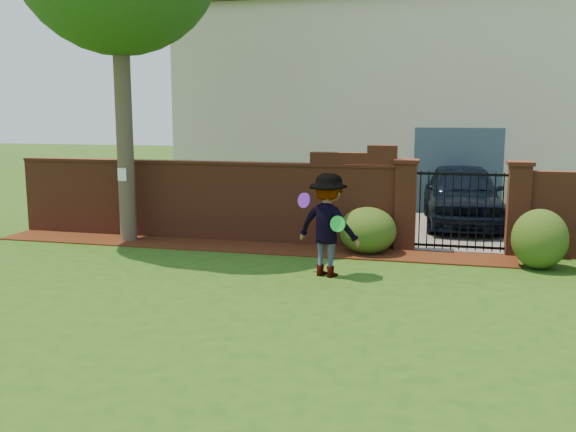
% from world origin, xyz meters
% --- Properties ---
extents(ground, '(80.00, 80.00, 0.01)m').
position_xyz_m(ground, '(0.00, 0.00, -0.01)').
color(ground, '#264B12').
rests_on(ground, ground).
extents(mulch_bed, '(11.10, 1.08, 0.03)m').
position_xyz_m(mulch_bed, '(-0.95, 3.34, 0.01)').
color(mulch_bed, '#39180A').
rests_on(mulch_bed, ground).
extents(brick_wall, '(8.70, 0.31, 2.16)m').
position_xyz_m(brick_wall, '(-2.01, 4.00, 0.93)').
color(brick_wall, maroon).
rests_on(brick_wall, ground).
extents(pillar_left, '(0.50, 0.50, 1.88)m').
position_xyz_m(pillar_left, '(2.40, 4.00, 0.96)').
color(pillar_left, maroon).
rests_on(pillar_left, ground).
extents(pillar_right, '(0.50, 0.50, 1.88)m').
position_xyz_m(pillar_right, '(4.60, 4.00, 0.96)').
color(pillar_right, maroon).
rests_on(pillar_right, ground).
extents(iron_gate, '(1.78, 0.03, 1.60)m').
position_xyz_m(iron_gate, '(3.50, 4.00, 0.85)').
color(iron_gate, black).
rests_on(iron_gate, ground).
extents(driveway, '(3.20, 8.00, 0.01)m').
position_xyz_m(driveway, '(3.50, 8.00, 0.01)').
color(driveway, slate).
rests_on(driveway, ground).
extents(house, '(12.40, 6.40, 6.30)m').
position_xyz_m(house, '(1.00, 12.00, 3.16)').
color(house, beige).
rests_on(house, ground).
extents(car, '(2.11, 4.66, 1.55)m').
position_xyz_m(car, '(3.63, 7.07, 0.78)').
color(car, black).
rests_on(car, ground).
extents(paper_notice, '(0.20, 0.01, 0.28)m').
position_xyz_m(paper_notice, '(-3.60, 3.21, 1.50)').
color(paper_notice, white).
rests_on(paper_notice, tree).
extents(shrub_left, '(1.16, 1.16, 0.95)m').
position_xyz_m(shrub_left, '(1.70, 3.43, 0.47)').
color(shrub_left, '#214414').
rests_on(shrub_left, ground).
extents(shrub_middle, '(1.00, 1.00, 1.10)m').
position_xyz_m(shrub_middle, '(4.89, 2.94, 0.55)').
color(shrub_middle, '#214414').
rests_on(shrub_middle, ground).
extents(man, '(1.32, 1.01, 1.80)m').
position_xyz_m(man, '(1.22, 1.48, 0.90)').
color(man, gray).
rests_on(man, ground).
extents(frisbee_purple, '(0.28, 0.19, 0.27)m').
position_xyz_m(frisbee_purple, '(0.81, 1.50, 1.32)').
color(frisbee_purple, '#611EBD').
rests_on(frisbee_purple, man).
extents(frisbee_green, '(0.28, 0.13, 0.28)m').
position_xyz_m(frisbee_green, '(1.45, 1.23, 0.98)').
color(frisbee_green, green).
rests_on(frisbee_green, man).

